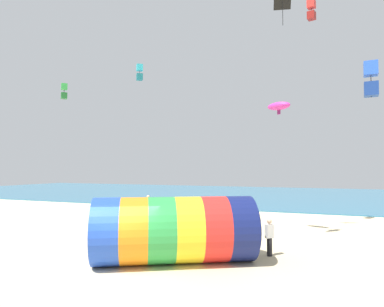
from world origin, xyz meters
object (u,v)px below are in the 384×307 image
object	(u,v)px
giant_inflatable_tube	(175,230)
kite_green_box	(64,91)
kite_handler	(269,237)
kite_magenta_parafoil	(279,106)
kite_cyan_box	(140,72)
kite_red_box	(311,10)
bystander_near_water	(148,206)
kite_blue_box	(371,79)

from	to	relation	value
giant_inflatable_tube	kite_green_box	size ratio (longest dim) A/B	8.37
giant_inflatable_tube	kite_handler	distance (m)	4.46
giant_inflatable_tube	kite_magenta_parafoil	bearing A→B (deg)	68.02
giant_inflatable_tube	kite_cyan_box	world-z (taller)	kite_cyan_box
giant_inflatable_tube	kite_magenta_parafoil	world-z (taller)	kite_magenta_parafoil
kite_magenta_parafoil	kite_green_box	bearing A→B (deg)	-144.36
kite_red_box	bystander_near_water	world-z (taller)	kite_red_box
kite_green_box	bystander_near_water	size ratio (longest dim) A/B	0.48
kite_cyan_box	kite_blue_box	xyz separation A→B (m)	(17.75, -13.88, -5.79)
kite_magenta_parafoil	kite_cyan_box	bearing A→B (deg)	156.28
bystander_near_water	giant_inflatable_tube	bearing A→B (deg)	-56.00
kite_handler	kite_red_box	xyz separation A→B (m)	(1.61, 8.21, 13.92)
kite_handler	kite_blue_box	size ratio (longest dim) A/B	1.29
giant_inflatable_tube	kite_green_box	distance (m)	9.66
kite_handler	bystander_near_water	distance (m)	14.44
kite_handler	kite_cyan_box	distance (m)	21.55
kite_handler	kite_magenta_parafoil	size ratio (longest dim) A/B	1.00
kite_magenta_parafoil	kite_blue_box	distance (m)	9.07
kite_green_box	bystander_near_water	bearing A→B (deg)	94.85
kite_cyan_box	kite_red_box	bearing A→B (deg)	-11.68
bystander_near_water	kite_blue_box	bearing A→B (deg)	-36.62
kite_magenta_parafoil	kite_green_box	xyz separation A→B (m)	(-10.18, -7.30, 0.25)
kite_handler	giant_inflatable_tube	bearing A→B (deg)	-143.03
kite_green_box	kite_red_box	world-z (taller)	kite_red_box
kite_handler	kite_blue_box	world-z (taller)	kite_blue_box
kite_handler	kite_green_box	bearing A→B (deg)	-170.03
giant_inflatable_tube	kite_green_box	xyz separation A→B (m)	(-6.90, 0.83, 6.71)
kite_cyan_box	kite_blue_box	size ratio (longest dim) A/B	1.20
kite_handler	kite_magenta_parafoil	world-z (taller)	kite_magenta_parafoil
kite_handler	kite_green_box	size ratio (longest dim) A/B	1.95
giant_inflatable_tube	bystander_near_water	bearing A→B (deg)	124.00
kite_handler	kite_cyan_box	world-z (taller)	kite_cyan_box
kite_green_box	kite_cyan_box	bearing A→B (deg)	103.97
bystander_near_water	kite_handler	bearing A→B (deg)	-38.18
kite_handler	kite_red_box	distance (m)	16.24
kite_green_box	bystander_near_water	distance (m)	12.96
kite_blue_box	bystander_near_water	size ratio (longest dim) A/B	0.73
giant_inflatable_tube	kite_red_box	xyz separation A→B (m)	(5.15, 10.87, 13.38)
kite_magenta_parafoil	giant_inflatable_tube	bearing A→B (deg)	-111.98
kite_blue_box	kite_green_box	size ratio (longest dim) A/B	1.51
kite_blue_box	kite_handler	bearing A→B (deg)	148.11
kite_magenta_parafoil	kite_red_box	xyz separation A→B (m)	(1.87, 2.74, 6.92)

